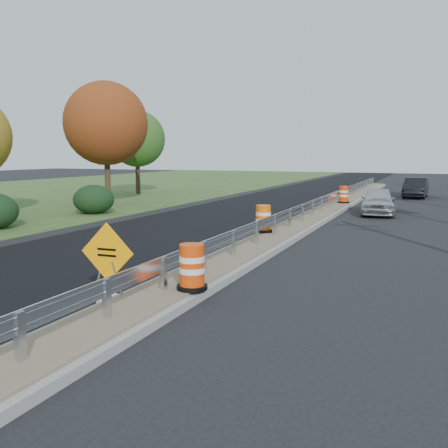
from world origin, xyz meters
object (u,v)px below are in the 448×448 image
at_px(barrel_median_mid, 263,219).
at_px(barrel_median_far, 344,195).
at_px(barrel_median_near, 192,268).
at_px(car_dark_mid, 416,188).
at_px(caution_sign, 108,283).
at_px(car_silver, 378,201).

height_order(barrel_median_mid, barrel_median_far, barrel_median_mid).
relative_size(barrel_median_near, car_dark_mid, 0.23).
bearing_deg(barrel_median_far, caution_sign, -93.34).
bearing_deg(barrel_median_mid, car_dark_mid, 77.72).
xyz_separation_m(caution_sign, barrel_median_mid, (0.38, 8.97, 0.28)).
xyz_separation_m(barrel_median_near, car_dark_mid, (3.40, 28.73, 0.00)).
distance_m(barrel_median_near, barrel_median_far, 20.34).
distance_m(barrel_median_mid, barrel_median_far, 12.32).
xyz_separation_m(barrel_median_near, barrel_median_far, (-0.24, 20.34, 0.01)).
distance_m(barrel_median_mid, car_silver, 9.75).
xyz_separation_m(caution_sign, car_silver, (3.50, 18.21, 0.26)).
bearing_deg(barrel_median_near, car_dark_mid, 83.25).
bearing_deg(barrel_median_far, barrel_median_near, -89.33).
height_order(barrel_median_mid, car_dark_mid, car_dark_mid).
bearing_deg(barrel_median_mid, barrel_median_far, 86.00).
xyz_separation_m(caution_sign, barrel_median_far, (1.24, 21.26, 0.27)).
bearing_deg(car_dark_mid, barrel_median_mid, -100.08).
xyz_separation_m(caution_sign, barrel_median_near, (1.48, 0.92, 0.26)).
height_order(barrel_median_near, barrel_median_far, barrel_median_far).
xyz_separation_m(caution_sign, car_dark_mid, (4.88, 29.65, 0.27)).
relative_size(barrel_median_near, car_silver, 0.24).
bearing_deg(barrel_median_far, barrel_median_mid, -94.00).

